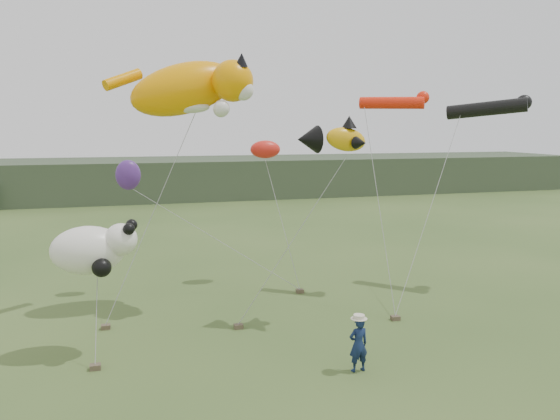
% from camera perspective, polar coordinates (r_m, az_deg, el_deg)
% --- Properties ---
extents(ground, '(120.00, 120.00, 0.00)m').
position_cam_1_polar(ground, '(17.28, 5.72, -16.86)').
color(ground, '#385123').
rests_on(ground, ground).
extents(headland, '(90.00, 13.00, 4.00)m').
position_cam_1_polar(headland, '(59.52, -12.77, 3.17)').
color(headland, '#2D3D28').
rests_on(headland, ground).
extents(festival_attendant, '(0.66, 0.46, 1.71)m').
position_cam_1_polar(festival_attendant, '(17.32, 8.19, -13.74)').
color(festival_attendant, '#122043').
rests_on(festival_attendant, ground).
extents(sandbag_anchors, '(11.33, 6.11, 0.17)m').
position_cam_1_polar(sandbag_anchors, '(21.16, -4.63, -11.68)').
color(sandbag_anchors, brown).
rests_on(sandbag_anchors, ground).
extents(cat_kite, '(5.79, 3.09, 3.03)m').
position_cam_1_polar(cat_kite, '(22.37, -8.91, 12.50)').
color(cat_kite, '#F19300').
rests_on(cat_kite, ground).
extents(fish_kite, '(2.73, 1.79, 1.41)m').
position_cam_1_polar(fish_kite, '(20.24, 5.45, 7.44)').
color(fish_kite, '#E2A20C').
rests_on(fish_kite, ground).
extents(tube_kites, '(7.77, 2.82, 1.22)m').
position_cam_1_polar(tube_kites, '(26.23, 18.34, 10.31)').
color(tube_kites, black).
rests_on(tube_kites, ground).
extents(panda_kite, '(2.76, 1.78, 1.71)m').
position_cam_1_polar(panda_kite, '(18.62, -18.93, -3.87)').
color(panda_kite, white).
rests_on(panda_kite, ground).
extents(misc_kites, '(7.58, 1.16, 2.13)m').
position_cam_1_polar(misc_kites, '(25.25, -8.48, 5.00)').
color(misc_kites, red).
rests_on(misc_kites, ground).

